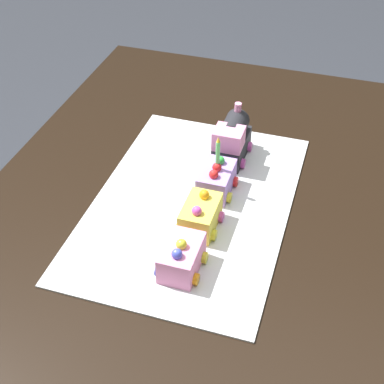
# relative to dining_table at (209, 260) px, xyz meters

# --- Properties ---
(dining_table) EXTENTS (1.40, 1.00, 0.74)m
(dining_table) POSITION_rel_dining_table_xyz_m (0.00, 0.00, 0.00)
(dining_table) COLOR black
(dining_table) RESTS_ON ground
(cake_board) EXTENTS (0.60, 0.40, 0.00)m
(cake_board) POSITION_rel_dining_table_xyz_m (-0.05, -0.05, 0.11)
(cake_board) COLOR silver
(cake_board) RESTS_ON dining_table
(cake_locomotive) EXTENTS (0.14, 0.08, 0.12)m
(cake_locomotive) POSITION_rel_dining_table_xyz_m (-0.23, -0.02, 0.16)
(cake_locomotive) COLOR #232328
(cake_locomotive) RESTS_ON cake_board
(cake_car_hopper_lavender) EXTENTS (0.10, 0.08, 0.07)m
(cake_car_hopper_lavender) POSITION_rel_dining_table_xyz_m (-0.10, -0.02, 0.14)
(cake_car_hopper_lavender) COLOR #AD84E0
(cake_car_hopper_lavender) RESTS_ON cake_board
(cake_car_flatbed_lemon) EXTENTS (0.10, 0.08, 0.07)m
(cake_car_flatbed_lemon) POSITION_rel_dining_table_xyz_m (0.02, -0.02, 0.14)
(cake_car_flatbed_lemon) COLOR #F4E04C
(cake_car_flatbed_lemon) RESTS_ON cake_board
(cake_car_gondola_bubblegum) EXTENTS (0.10, 0.08, 0.07)m
(cake_car_gondola_bubblegum) POSITION_rel_dining_table_xyz_m (0.14, -0.02, 0.14)
(cake_car_gondola_bubblegum) COLOR pink
(cake_car_gondola_bubblegum) RESTS_ON cake_board
(birthday_candle) EXTENTS (0.01, 0.01, 0.06)m
(birthday_candle) POSITION_rel_dining_table_xyz_m (-0.10, -0.02, 0.21)
(birthday_candle) COLOR #66D872
(birthday_candle) RESTS_ON cake_car_hopper_lavender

